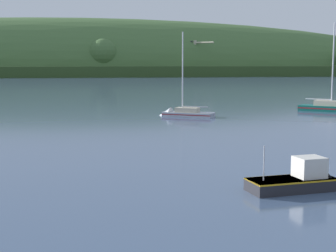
% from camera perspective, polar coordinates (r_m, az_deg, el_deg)
% --- Properties ---
extents(far_shoreline_hill, '(530.76, 106.82, 58.16)m').
position_cam_1_polar(far_shoreline_hill, '(272.96, -10.55, 5.68)').
color(far_shoreline_hill, '#314A21').
rests_on(far_shoreline_hill, ground).
extents(dockside_crane, '(10.60, 10.05, 16.68)m').
position_cam_1_polar(dockside_crane, '(245.73, 3.06, 7.46)').
color(dockside_crane, '#4C4C51').
rests_on(dockside_crane, ground).
extents(sailboat_near_mooring, '(7.72, 6.80, 13.26)m').
position_cam_1_polar(sailboat_near_mooring, '(74.64, 17.70, 1.78)').
color(sailboat_near_mooring, '#0F564C').
rests_on(sailboat_near_mooring, ground).
extents(sailboat_far_left, '(7.36, 5.35, 11.61)m').
position_cam_1_polar(sailboat_far_left, '(64.77, 1.55, 1.21)').
color(sailboat_far_left, '#ADB2BC').
rests_on(sailboat_far_left, ground).
extents(fishing_boat_moored, '(5.37, 2.73, 3.20)m').
position_cam_1_polar(fishing_boat_moored, '(28.77, 14.44, -6.19)').
color(fishing_boat_moored, '#232328').
rests_on(fishing_boat_moored, ground).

